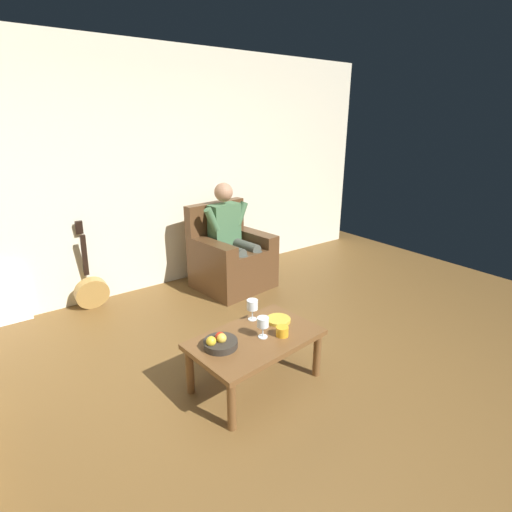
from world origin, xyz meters
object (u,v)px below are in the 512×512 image
wine_glass_near (263,323)px  candle_jar (282,331)px  armchair (231,259)px  guitar (91,289)px  wine_glass_far (252,306)px  fruit_bowl (220,342)px  person_seated (231,233)px  decorative_dish (278,320)px  coffee_table (256,344)px

wine_glass_near → candle_jar: size_ratio=1.72×
armchair → candle_jar: size_ratio=10.62×
guitar → armchair: bearing=165.8°
wine_glass_far → fruit_bowl: 0.46m
wine_glass_near → wine_glass_far: bearing=-109.7°
person_seated → guitar: size_ratio=1.31×
guitar → decorative_dish: (-0.94, 1.98, 0.21)m
wine_glass_far → wine_glass_near: bearing=70.3°
wine_glass_far → candle_jar: wine_glass_far is taller
wine_glass_near → decorative_dish: (-0.24, -0.11, -0.10)m
armchair → coffee_table: 1.88m
guitar → wine_glass_near: (-0.69, 2.09, 0.31)m
guitar → decorative_dish: bearing=115.3°
fruit_bowl → guitar: bearing=-79.5°
armchair → wine_glass_near: (0.82, 1.71, 0.18)m
wine_glass_near → fruit_bowl: 0.34m
wine_glass_near → fruit_bowl: bearing=-12.8°
armchair → person_seated: 0.32m
person_seated → fruit_bowl: (1.14, 1.61, -0.22)m
wine_glass_far → candle_jar: (-0.03, 0.33, -0.08)m
wine_glass_near → decorative_dish: bearing=-154.7°
person_seated → guitar: 1.63m
person_seated → coffee_table: (0.86, 1.65, -0.32)m
person_seated → decorative_dish: 1.69m
guitar → fruit_bowl: 2.07m
wine_glass_far → decorative_dish: wine_glass_far is taller
person_seated → coffee_table: 1.89m
wine_glass_far → candle_jar: bearing=95.8°
candle_jar → armchair: bearing=-111.2°
armchair → candle_jar: bearing=61.6°
armchair → candle_jar: armchair is taller
guitar → candle_jar: (-0.82, 2.16, 0.23)m
wine_glass_far → fruit_bowl: size_ratio=0.70×
wine_glass_far → decorative_dish: bearing=135.4°
wine_glass_near → decorative_dish: 0.29m
armchair → guitar: bearing=-21.5°
wine_glass_near → candle_jar: 0.16m
person_seated → guitar: (1.52, -0.41, -0.45)m
person_seated → guitar: person_seated is taller
armchair → wine_glass_near: armchair is taller
guitar → decorative_dish: 2.20m
coffee_table → wine_glass_far: bearing=-120.7°
coffee_table → armchair: bearing=-117.2°
wine_glass_near → guitar: bearing=-71.6°
wine_glass_near → wine_glass_far: size_ratio=0.94×
wine_glass_far → coffee_table: bearing=59.3°
coffee_table → fruit_bowl: (0.28, -0.04, 0.10)m
coffee_table → fruit_bowl: 0.30m
armchair → coffee_table: bearing=55.6°
coffee_table → fruit_bowl: fruit_bowl is taller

